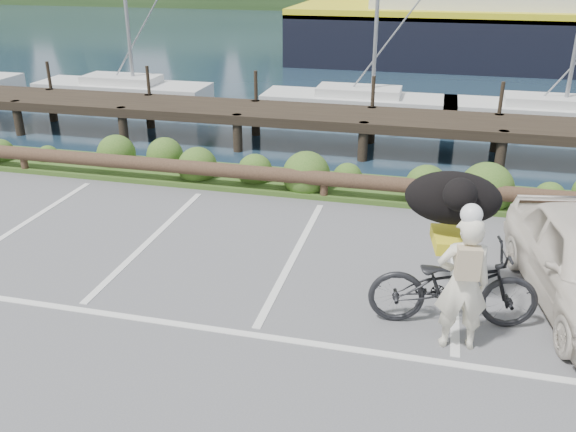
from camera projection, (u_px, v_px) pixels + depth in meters
The scene contains 6 objects.
ground at pixel (261, 319), 8.41m from camera, with size 72.00×72.00×0.00m, color #555557.
vegetation_strip at pixel (330, 185), 13.11m from camera, with size 34.00×1.60×0.10m, color #3D5B21.
log_rail at pixel (324, 199), 12.51m from camera, with size 32.00×0.30×0.60m, color #443021, non-canonical shape.
bicycle at pixel (453, 285), 8.10m from camera, with size 0.78×2.23×1.17m, color black.
cyclist at pixel (463, 284), 7.49m from camera, with size 0.66×0.43×1.81m, color #EAE3C6.
dog at pixel (453, 198), 8.37m from camera, with size 1.31×0.64×0.75m, color black.
Camera 1 is at (2.08, -6.86, 4.64)m, focal length 38.00 mm.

